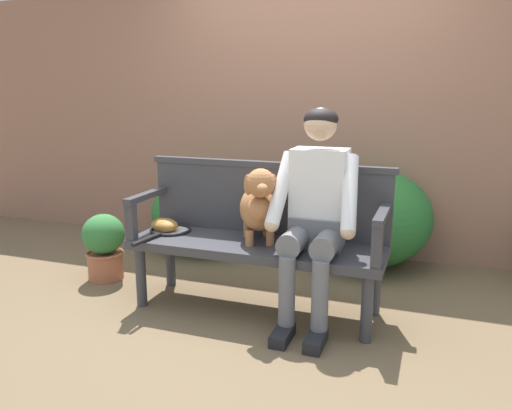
# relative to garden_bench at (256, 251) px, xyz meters

# --- Properties ---
(ground_plane) EXTENTS (40.00, 40.00, 0.00)m
(ground_plane) POSITION_rel_garden_bench_xyz_m (0.00, 0.00, -0.41)
(ground_plane) COLOR brown
(brick_garden_fence) EXTENTS (8.00, 0.30, 2.34)m
(brick_garden_fence) POSITION_rel_garden_bench_xyz_m (0.00, 1.55, 0.76)
(brick_garden_fence) COLOR #936651
(brick_garden_fence) RESTS_ON ground
(hedge_bush_far_right) EXTENTS (1.05, 0.97, 0.83)m
(hedge_bush_far_right) POSITION_rel_garden_bench_xyz_m (0.56, 1.16, 0.00)
(hedge_bush_far_right) COLOR #286B2D
(hedge_bush_far_right) RESTS_ON ground
(hedge_bush_mid_right) EXTENTS (1.04, 1.04, 0.69)m
(hedge_bush_mid_right) POSITION_rel_garden_bench_xyz_m (-0.89, 1.16, -0.07)
(hedge_bush_mid_right) COLOR #286B2D
(hedge_bush_mid_right) RESTS_ON ground
(garden_bench) EXTENTS (1.67, 0.52, 0.47)m
(garden_bench) POSITION_rel_garden_bench_xyz_m (0.00, 0.00, 0.00)
(garden_bench) COLOR #38383D
(garden_bench) RESTS_ON ground
(bench_backrest) EXTENTS (1.71, 0.06, 0.50)m
(bench_backrest) POSITION_rel_garden_bench_xyz_m (0.00, 0.23, 0.32)
(bench_backrest) COLOR #38383D
(bench_backrest) RESTS_ON garden_bench
(bench_armrest_left_end) EXTENTS (0.06, 0.52, 0.28)m
(bench_armrest_left_end) POSITION_rel_garden_bench_xyz_m (-0.80, -0.09, 0.26)
(bench_armrest_left_end) COLOR #38383D
(bench_armrest_left_end) RESTS_ON garden_bench
(bench_armrest_right_end) EXTENTS (0.06, 0.52, 0.28)m
(bench_armrest_right_end) POSITION_rel_garden_bench_xyz_m (0.80, -0.09, 0.26)
(bench_armrest_right_end) COLOR #38383D
(bench_armrest_right_end) RESTS_ON garden_bench
(person_seated) EXTENTS (0.56, 0.66, 1.34)m
(person_seated) POSITION_rel_garden_bench_xyz_m (0.40, -0.02, 0.33)
(person_seated) COLOR black
(person_seated) RESTS_ON ground
(dog_on_bench) EXTENTS (0.37, 0.50, 0.51)m
(dog_on_bench) POSITION_rel_garden_bench_xyz_m (0.02, 0.00, 0.31)
(dog_on_bench) COLOR #AD7042
(dog_on_bench) RESTS_ON garden_bench
(tennis_racket) EXTENTS (0.32, 0.57, 0.03)m
(tennis_racket) POSITION_rel_garden_bench_xyz_m (-0.66, 0.02, 0.07)
(tennis_racket) COLOR black
(tennis_racket) RESTS_ON garden_bench
(baseball_glove) EXTENTS (0.27, 0.25, 0.09)m
(baseball_glove) POSITION_rel_garden_bench_xyz_m (-0.70, 0.03, 0.11)
(baseball_glove) COLOR #9E6B2D
(baseball_glove) RESTS_ON garden_bench
(potted_plant) EXTENTS (0.32, 0.32, 0.52)m
(potted_plant) POSITION_rel_garden_bench_xyz_m (-1.30, 0.14, -0.13)
(potted_plant) COLOR #A85B3D
(potted_plant) RESTS_ON ground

